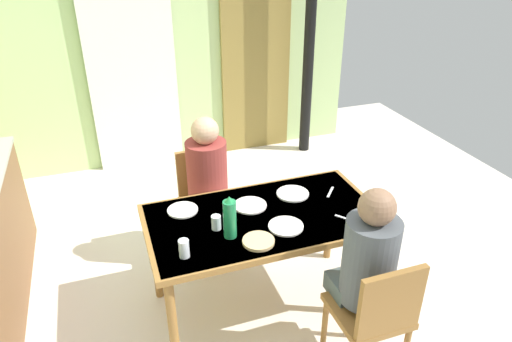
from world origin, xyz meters
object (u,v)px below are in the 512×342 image
at_px(water_bottle_green_near, 230,218).
at_px(chair_far_diner, 205,198).
at_px(person_near_diner, 368,258).
at_px(dining_table, 264,226).
at_px(chair_near_diner, 375,313).
at_px(person_far_diner, 208,174).

bearing_deg(water_bottle_green_near, chair_far_diner, 86.56).
relative_size(chair_far_diner, water_bottle_green_near, 3.16).
bearing_deg(person_near_diner, dining_table, 121.51).
height_order(chair_near_diner, person_near_diner, person_near_diner).
xyz_separation_m(chair_far_diner, person_near_diner, (0.59, -1.38, 0.28)).
bearing_deg(person_far_diner, chair_far_diner, -90.00).
relative_size(person_near_diner, person_far_diner, 1.00).
bearing_deg(person_near_diner, chair_far_diner, 113.21).
relative_size(dining_table, chair_near_diner, 1.73).
relative_size(person_near_diner, water_bottle_green_near, 2.79).
xyz_separation_m(chair_near_diner, person_near_diner, (-0.00, 0.14, 0.28)).
bearing_deg(person_far_diner, water_bottle_green_near, 85.94).
bearing_deg(dining_table, chair_near_diner, -63.30).
distance_m(chair_near_diner, person_far_diner, 1.53).
xyz_separation_m(person_near_diner, water_bottle_green_near, (-0.65, 0.49, 0.10)).
bearing_deg(water_bottle_green_near, person_near_diner, -36.87).
height_order(chair_far_diner, person_far_diner, person_far_diner).
relative_size(dining_table, chair_far_diner, 1.73).
bearing_deg(person_near_diner, chair_near_diner, -90.00).
bearing_deg(dining_table, water_bottle_green_near, -152.48).
xyz_separation_m(chair_near_diner, water_bottle_green_near, (-0.65, 0.62, 0.39)).
bearing_deg(dining_table, person_near_diner, -58.49).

